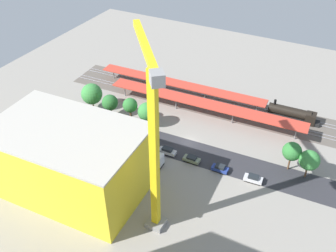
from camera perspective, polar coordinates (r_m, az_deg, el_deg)
ground_plane at (r=101.86m, az=3.11°, el=-2.38°), size 154.12×154.12×0.00m
rail_bed at (r=117.38m, az=7.25°, el=3.15°), size 96.75×16.93×0.01m
street_asphalt at (r=99.34m, az=2.26°, el=-3.51°), size 96.58×12.48×0.01m
track_rails at (r=117.28m, az=7.25°, el=3.22°), size 96.26×10.50×0.12m
platform_canopy_near at (r=109.71m, az=5.37°, el=3.40°), size 58.20×6.90×4.50m
platform_canopy_far at (r=119.89m, az=1.85°, el=6.24°), size 54.30×6.23×3.83m
locomotive at (r=114.78m, az=18.23°, el=1.67°), size 14.68×3.27×5.10m
parked_car_0 at (r=92.23m, az=12.55°, el=-7.67°), size 4.42×2.14×1.74m
parked_car_1 at (r=93.48m, az=7.74°, el=-6.28°), size 4.00×1.86×1.77m
parked_car_2 at (r=95.45m, az=3.55°, el=-4.95°), size 4.22×1.88×1.58m
parked_car_3 at (r=97.52m, az=-0.10°, el=-3.76°), size 4.67×1.79×1.78m
parked_car_4 at (r=100.64m, az=-4.33°, el=-2.45°), size 4.78×1.93×1.64m
parked_car_5 at (r=104.40m, az=-8.01°, el=-1.12°), size 4.19×1.92×1.68m
parked_car_6 at (r=107.90m, az=-11.22°, el=-0.10°), size 4.69×1.84×1.74m
parked_car_7 at (r=112.92m, az=-14.49°, el=1.18°), size 4.24×1.92×1.72m
construction_building at (r=86.66m, az=-14.45°, el=-5.02°), size 32.78×21.11×15.82m
construction_roof_slab at (r=81.71m, az=-15.28°, el=-0.72°), size 33.40×21.74×0.40m
tower_crane at (r=67.69m, az=-2.29°, el=-1.79°), size 15.58×18.91×37.87m
box_truck_0 at (r=94.71m, az=-3.28°, el=-4.59°), size 9.06×2.83×3.28m
box_truck_1 at (r=98.09m, az=-5.81°, el=-3.08°), size 9.07×2.70×3.26m
box_truck_2 at (r=100.83m, az=-9.96°, el=-2.21°), size 9.71×2.97×3.42m
street_tree_0 at (r=106.82m, az=-5.66°, el=3.06°), size 4.14×4.14×7.50m
street_tree_1 at (r=94.09m, az=20.29°, el=-4.81°), size 4.80×4.80×7.52m
street_tree_2 at (r=110.15m, az=-8.63°, el=3.46°), size 4.61×4.61×6.95m
street_tree_3 at (r=105.13m, az=-3.12°, el=2.12°), size 5.24×5.24×7.27m
street_tree_4 at (r=94.66m, az=17.96°, el=-3.62°), size 4.55×4.55×7.82m
street_tree_5 at (r=114.32m, az=-11.27°, el=4.70°), size 6.18×6.18×8.12m
traffic_light at (r=102.87m, az=-10.02°, el=0.84°), size 0.50×0.36×7.40m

